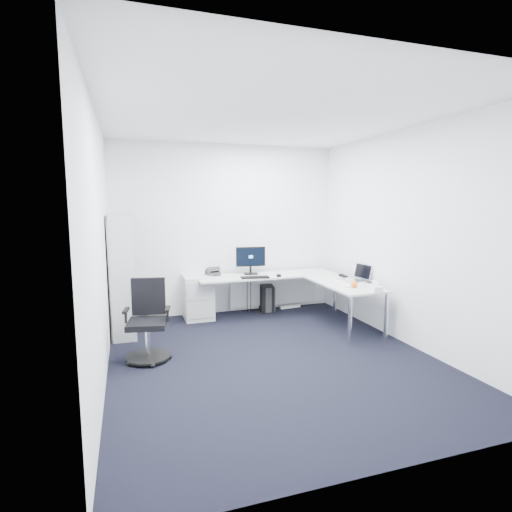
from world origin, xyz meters
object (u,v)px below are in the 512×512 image
object	(u,v)px
bookshelf	(122,275)
monitor	(251,260)
l_desk	(274,299)
task_chair	(147,321)
laptop	(352,273)

from	to	relation	value
bookshelf	monitor	world-z (taller)	bookshelf
l_desk	task_chair	bearing A→B (deg)	-151.64
bookshelf	laptop	distance (m)	3.22
laptop	l_desk	bearing A→B (deg)	140.87
l_desk	bookshelf	size ratio (longest dim) A/B	1.37
bookshelf	monitor	bearing A→B (deg)	10.76
monitor	task_chair	bearing A→B (deg)	-133.20
l_desk	laptop	distance (m)	1.23
l_desk	bookshelf	bearing A→B (deg)	178.68
monitor	laptop	xyz separation A→B (m)	(1.22, -0.99, -0.10)
task_chair	monitor	bearing A→B (deg)	50.92
task_chair	monitor	size ratio (longest dim) A/B	1.95
l_desk	monitor	distance (m)	0.73
l_desk	task_chair	world-z (taller)	task_chair
l_desk	laptop	bearing A→B (deg)	-30.39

